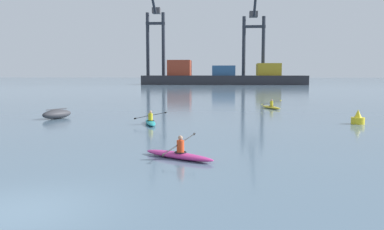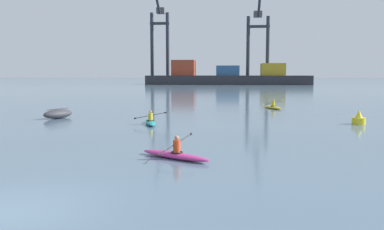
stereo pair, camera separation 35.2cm
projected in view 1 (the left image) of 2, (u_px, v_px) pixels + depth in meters
name	position (u px, v px, depth m)	size (l,w,h in m)	color
ground_plane	(19.00, 211.00, 9.91)	(800.00, 800.00, 0.00)	slate
container_barge	(222.00, 77.00, 131.71)	(53.27, 11.43, 8.03)	#28282D
gantry_crane_west	(155.00, 36.00, 138.53)	(6.72, 16.14, 33.28)	#232833
gantry_crane_west_mid	(254.00, 37.00, 135.29)	(7.82, 14.82, 33.35)	#232833
capsized_dinghy	(57.00, 114.00, 30.59)	(2.16, 2.82, 0.76)	#38383D
channel_buoy	(358.00, 119.00, 27.31)	(0.90, 0.90, 1.00)	yellow
kayak_teal	(150.00, 122.00, 27.10)	(2.19, 3.44, 0.95)	teal
kayak_magenta	(179.00, 154.00, 16.09)	(3.20, 2.32, 0.97)	#C13384
kayak_yellow	(271.00, 107.00, 39.46)	(2.12, 3.38, 0.95)	yellow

